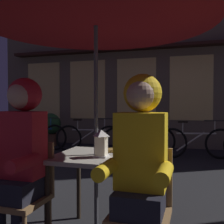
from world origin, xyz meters
The scene contains 14 objects.
cafe_table centered at (0.00, 0.00, 0.64)m, with size 0.72×0.72×0.74m.
patio_umbrella centered at (0.00, 0.00, 2.06)m, with size 2.10×2.10×2.31m.
lantern centered at (0.08, -0.08, 0.86)m, with size 0.11×0.11×0.23m.
chair_left centered at (-0.48, -0.37, 0.49)m, with size 0.40×0.40×0.87m.
chair_right centered at (0.48, -0.37, 0.49)m, with size 0.40×0.40×0.87m.
person_left_hooded centered at (-0.48, -0.43, 0.85)m, with size 0.45×0.56×1.40m.
person_right_hooded centered at (0.48, -0.43, 0.85)m, with size 0.45×0.56×1.40m.
shopfront_building centered at (0.02, 5.40, 3.09)m, with size 10.00×0.93×6.20m.
bicycle_nearest centered at (-3.07, 3.82, 0.35)m, with size 1.68×0.08×0.84m.
bicycle_second centered at (-1.63, 3.83, 0.35)m, with size 1.66×0.35×0.84m.
bicycle_third centered at (-0.39, 3.79, 0.35)m, with size 1.65×0.40×0.84m.
bicycle_fourth centered at (0.88, 3.81, 0.35)m, with size 1.66×0.37×0.84m.
book centered at (0.07, 0.18, 0.75)m, with size 0.20×0.14×0.02m, color olive.
potted_plant centered at (-3.06, 4.44, 0.54)m, with size 0.60×0.60×0.92m.
Camera 1 is at (0.82, -2.19, 1.19)m, focal length 42.56 mm.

